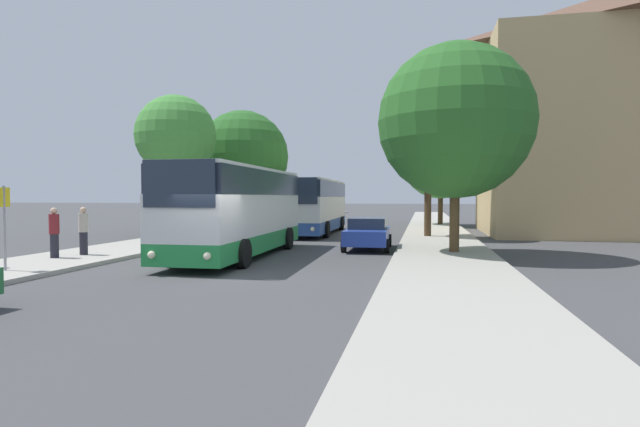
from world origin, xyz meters
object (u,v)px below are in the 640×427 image
at_px(tree_left_near, 243,157).
at_px(tree_right_mid, 441,159).
at_px(tree_left_far, 176,136).
at_px(bus_front, 238,210).
at_px(pedestrian_waiting_near, 54,232).
at_px(tree_right_near, 428,130).
at_px(bus_middle, 315,205).
at_px(parked_car_right_near, 368,233).
at_px(tree_right_far, 455,121).
at_px(bus_stop_sign, 4,218).
at_px(pedestrian_waiting_far, 83,230).

distance_m(tree_left_near, tree_right_mid, 16.35).
bearing_deg(tree_left_far, bus_front, -49.23).
bearing_deg(pedestrian_waiting_near, tree_left_far, 145.63).
relative_size(tree_right_near, tree_right_mid, 0.97).
bearing_deg(pedestrian_waiting_near, tree_right_near, 95.45).
bearing_deg(bus_front, pedestrian_waiting_near, -155.85).
distance_m(bus_middle, parked_car_right_near, 10.12).
distance_m(tree_right_near, tree_right_far, 8.24).
bearing_deg(bus_stop_sign, pedestrian_waiting_near, 104.59).
xyz_separation_m(tree_left_near, tree_right_far, (13.82, -12.31, 0.25)).
bearing_deg(pedestrian_waiting_near, pedestrian_waiting_far, 119.78).
distance_m(bus_stop_sign, tree_left_near, 20.83).
bearing_deg(bus_middle, bus_stop_sign, -108.71).
distance_m(pedestrian_waiting_far, tree_right_far, 15.50).
bearing_deg(pedestrian_waiting_far, parked_car_right_near, 15.58).
height_order(pedestrian_waiting_near, tree_left_far, tree_left_far).
height_order(bus_middle, tree_right_mid, tree_right_mid).
bearing_deg(tree_right_mid, tree_right_far, -90.33).
bearing_deg(bus_stop_sign, bus_middle, 73.09).
bearing_deg(tree_left_far, parked_car_right_near, -19.93).
height_order(bus_front, pedestrian_waiting_far, bus_front).
distance_m(pedestrian_waiting_near, tree_left_far, 12.05).
relative_size(bus_middle, pedestrian_waiting_far, 6.10).
distance_m(tree_left_near, tree_right_near, 13.51).
xyz_separation_m(bus_front, tree_right_far, (8.59, 2.23, 3.61)).
xyz_separation_m(bus_middle, pedestrian_waiting_near, (-6.52, -15.74, -0.76)).
bearing_deg(tree_right_mid, pedestrian_waiting_far, -120.02).
height_order(tree_right_near, tree_right_far, tree_right_far).
xyz_separation_m(bus_front, parked_car_right_near, (4.84, 3.79, -1.14)).
xyz_separation_m(pedestrian_waiting_near, tree_right_far, (14.71, 5.15, 4.41)).
bearing_deg(tree_right_near, bus_middle, 161.22).
relative_size(bus_stop_sign, pedestrian_waiting_near, 1.40).
distance_m(bus_stop_sign, tree_left_far, 14.76).
bearing_deg(pedestrian_waiting_far, tree_right_near, 30.06).
xyz_separation_m(bus_front, pedestrian_waiting_far, (-5.70, -1.85, -0.80)).
height_order(bus_middle, pedestrian_waiting_near, bus_middle).
bearing_deg(tree_right_far, tree_left_near, 138.31).
bearing_deg(tree_right_far, bus_middle, 127.75).
xyz_separation_m(tree_right_near, tree_right_far, (1.01, -8.14, -0.73)).
distance_m(pedestrian_waiting_near, tree_right_far, 16.20).
distance_m(parked_car_right_near, bus_stop_sign, 14.13).
bearing_deg(bus_stop_sign, bus_front, 48.37).
xyz_separation_m(pedestrian_waiting_near, pedestrian_waiting_far, (0.42, 1.07, 0.00)).
xyz_separation_m(bus_stop_sign, tree_right_far, (13.91, 8.22, 3.74)).
relative_size(pedestrian_waiting_near, pedestrian_waiting_far, 1.00).
bearing_deg(tree_left_near, tree_right_far, -41.69).
height_order(bus_middle, tree_left_near, tree_left_near).
distance_m(bus_front, pedestrian_waiting_far, 6.04).
xyz_separation_m(bus_front, bus_middle, (0.39, 12.82, -0.04)).
bearing_deg(tree_right_near, tree_left_far, -170.94).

